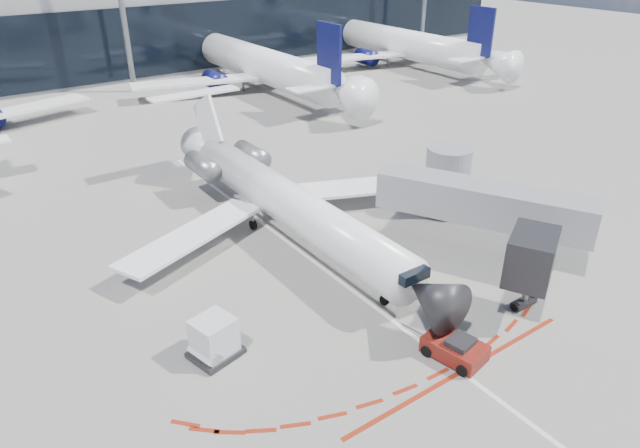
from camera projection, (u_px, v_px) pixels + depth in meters
ground at (320, 266)px, 34.98m from camera, size 260.00×260.00×0.00m
apron_centerline at (302, 253)px, 36.42m from camera, size 0.25×40.00×0.01m
apron_stop_bar at (461, 372)px, 26.63m from camera, size 14.00×0.25×0.01m
terminal_building at (48, 10)px, 78.20m from camera, size 150.00×24.15×24.00m
jet_bridge at (472, 200)px, 36.40m from camera, size 10.03×15.20×4.90m
regional_jet at (282, 198)px, 37.97m from camera, size 23.62×29.12×7.29m
pushback_tug at (455, 348)px, 27.34m from camera, size 2.41×4.66×1.19m
ramp_worker at (455, 313)px, 29.24m from camera, size 0.77×0.71×1.76m
uld_container at (214, 338)px, 27.14m from camera, size 2.67×2.41×2.14m
safety_cone_left at (221, 325)px, 29.41m from camera, size 0.31×0.31×0.43m
safety_cone_right at (454, 318)px, 29.92m from camera, size 0.36×0.36×0.50m
bg_airliner_1 at (254, 38)px, 71.92m from camera, size 38.00×40.23×12.29m
bg_airliner_2 at (397, 22)px, 85.27m from camera, size 37.28×39.48×12.06m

